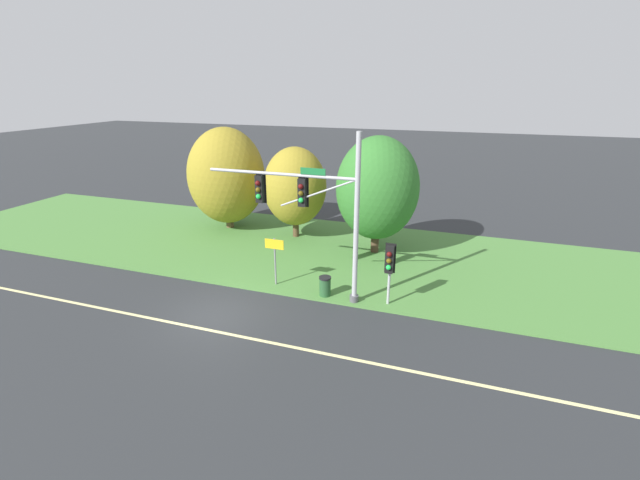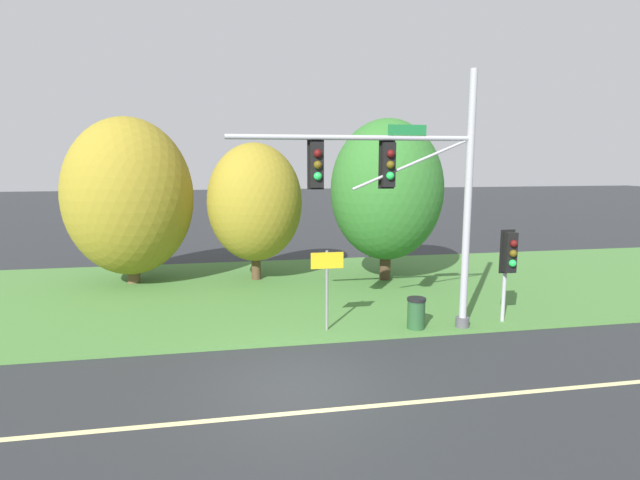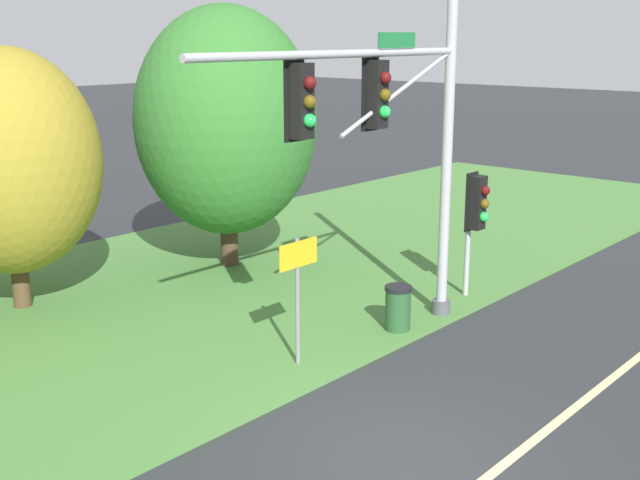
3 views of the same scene
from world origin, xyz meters
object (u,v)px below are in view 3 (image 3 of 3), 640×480
Objects in this scene: tree_left_of_mast at (9,162)px; tree_behind_signpost at (226,122)px; traffic_signal_mast at (395,123)px; pedestrian_signal_near_kerb at (476,209)px; trash_bin at (398,308)px; route_sign_post at (298,280)px.

tree_behind_signpost is (5.34, -0.99, 0.51)m from tree_left_of_mast.
traffic_signal_mast reaches higher than pedestrian_signal_near_kerb.
trash_bin is (0.43, 0.14, -3.81)m from traffic_signal_mast.
pedestrian_signal_near_kerb reaches higher than route_sign_post.
tree_behind_signpost reaches higher than route_sign_post.
pedestrian_signal_near_kerb is 1.21× the size of route_sign_post.
traffic_signal_mast reaches higher than trash_bin.
route_sign_post is 0.42× the size of tree_left_of_mast.
tree_behind_signpost is (3.65, 5.84, 2.13)m from route_sign_post.
trash_bin is at bearing 179.58° from pedestrian_signal_near_kerb.
tree_left_of_mast is 5.45m from tree_behind_signpost.
tree_left_of_mast is 6.11× the size of trash_bin.
route_sign_post reaches higher than trash_bin.
tree_behind_signpost is at bearing 57.99° from route_sign_post.
tree_behind_signpost reaches higher than tree_left_of_mast.
tree_behind_signpost reaches higher than trash_bin.
traffic_signal_mast is 3.84m from trash_bin.
tree_left_of_mast is (-7.23, 7.18, 1.18)m from pedestrian_signal_near_kerb.
tree_left_of_mast is (-3.90, 7.30, -1.05)m from traffic_signal_mast.
traffic_signal_mast is at bearing -178.03° from pedestrian_signal_near_kerb.
route_sign_post is 0.36× the size of tree_behind_signpost.
pedestrian_signal_near_kerb is 3.31m from trash_bin.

